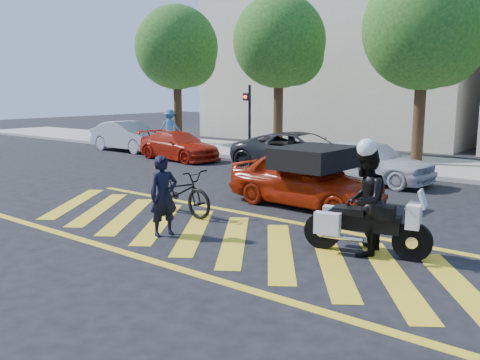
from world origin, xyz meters
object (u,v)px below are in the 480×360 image
Objects in this scene: officer_bike at (164,196)px; police_motorcycle at (364,225)px; parked_mid_left at (302,153)px; red_convertible at (305,179)px; officer_moto at (365,202)px; parked_mid_right at (369,161)px; parked_far_left at (129,136)px; parked_left at (179,146)px; bicycle at (179,192)px.

police_motorcycle is at bearing -51.74° from officer_bike.
police_motorcycle is 9.41m from parked_mid_left.
parked_mid_left is (-2.91, 4.69, 0.03)m from red_convertible.
parked_mid_left is at bearing 116.12° from police_motorcycle.
officer_moto is (-0.02, 0.01, 0.42)m from police_motorcycle.
parked_mid_right is at bearing 5.09° from red_convertible.
officer_bike is 0.38× the size of parked_far_left.
parked_left reaches higher than police_motorcycle.
parked_mid_right is (13.02, -0.88, -0.02)m from parked_far_left.
parked_left is 8.82m from parked_mid_right.
parked_far_left is at bearing 86.68° from parked_mid_left.
officer_bike reaches higher than parked_left.
parked_mid_right is (0.75, 8.43, -0.12)m from officer_bike.
parked_mid_left reaches higher than police_motorcycle.
red_convertible is at bearing -145.42° from officer_moto.
parked_far_left reaches higher than parked_left.
red_convertible is at bearing 5.71° from officer_bike.
officer_bike is 15.40m from parked_far_left.
red_convertible is (-2.86, 2.73, -0.27)m from officer_moto.
officer_bike is 0.40× the size of parked_left.
red_convertible reaches higher than police_motorcycle.
officer_moto is 0.37× the size of parked_mid_left.
officer_bike reaches higher than parked_far_left.
police_motorcycle is 3.97m from red_convertible.
police_motorcycle is 0.43m from officer_moto.
officer_bike is 4.02m from officer_moto.
parked_far_left is 13.05m from parked_mid_right.
officer_bike is at bearing -141.07° from bicycle.
police_motorcycle is 0.55× the size of red_convertible.
officer_moto is 0.47× the size of parked_mid_right.
parked_mid_right is (-0.15, 4.30, 0.00)m from red_convertible.
red_convertible reaches higher than bicycle.
officer_bike is 0.40× the size of red_convertible.
bicycle is 4.82m from police_motorcycle.
red_convertible is 4.30m from parked_mid_right.
officer_moto is at bearing -115.03° from parked_left.
parked_mid_left reaches higher than parked_far_left.
parked_far_left reaches higher than parked_mid_right.
bicycle is (-1.04, 1.49, -0.27)m from officer_bike.
officer_bike is at bearing -167.74° from parked_mid_left.
parked_mid_left is (-5.77, 7.41, -0.25)m from officer_moto.
bicycle is 4.82m from officer_moto.
parked_left is (4.20, -0.77, -0.12)m from parked_far_left.
police_motorcycle is (3.78, 1.39, -0.28)m from officer_bike.
officer_moto is at bearing 143.02° from police_motorcycle.
officer_moto is at bearing -130.45° from red_convertible.
police_motorcycle is 0.55× the size of parked_mid_right.
officer_bike is at bearing -81.41° from officer_moto.
red_convertible is 9.99m from parked_left.
red_convertible is 0.99× the size of parked_mid_right.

